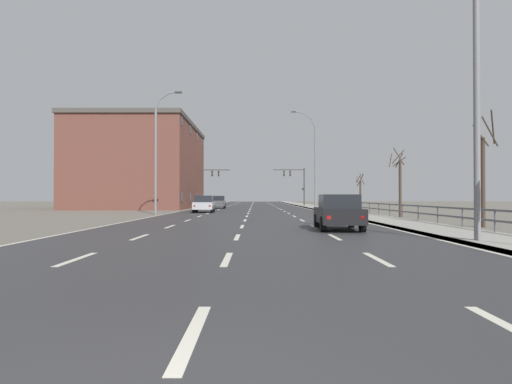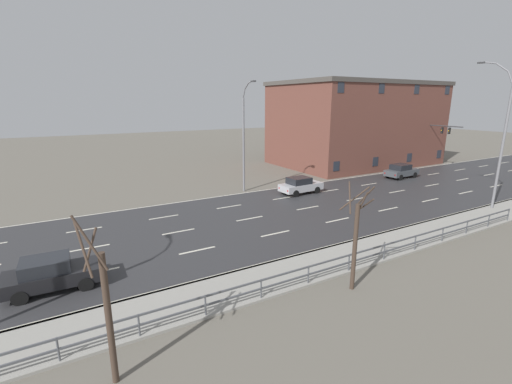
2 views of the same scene
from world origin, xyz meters
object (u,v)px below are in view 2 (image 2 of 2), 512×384
Objects in this scene: car_mid_centre at (300,185)px; car_near_left at (52,274)px; brick_building at (355,123)px; street_lamp_left_bank at (244,139)px; traffic_signal_left at (434,137)px; street_lamp_midground at (501,139)px; car_far_right at (401,171)px.

car_mid_centre is 22.09m from car_near_left.
street_lamp_left_bank is at bearing -72.11° from brick_building.
traffic_signal_left reaches higher than car_mid_centre.
car_mid_centre is (-11.52, -10.36, -4.77)m from street_lamp_midground.
traffic_signal_left reaches higher than car_far_right.
brick_building is at bearing 162.26° from car_far_right.
traffic_signal_left is 10.18m from car_far_right.
car_mid_centre and car_near_left have the same top height.
street_lamp_midground is 12.97m from car_far_right.
car_near_left is 1.00× the size of car_far_right.
car_mid_centre is at bearing -93.08° from car_far_right.
street_lamp_midground is at bearing 39.85° from car_mid_centre.
traffic_signal_left is 23.79m from car_mid_centre.
street_lamp_midground reaches higher than car_mid_centre.
street_lamp_left_bank reaches higher than car_mid_centre.
car_mid_centre is 20.17m from brick_building.
street_lamp_midground is 2.03× the size of traffic_signal_left.
street_lamp_midground reaches higher than car_near_left.
street_lamp_left_bank is at bearing -91.58° from traffic_signal_left.
street_lamp_midground is 2.76× the size of car_mid_centre.
car_far_right is at bearing 105.90° from car_near_left.
brick_building is at bearing 118.75° from car_near_left.
car_mid_centre and car_far_right have the same top height.
car_near_left is (11.77, -16.27, -4.21)m from street_lamp_left_bank.
car_mid_centre is at bearing 114.68° from car_near_left.
street_lamp_midground is 2.74× the size of car_far_right.
street_lamp_midground is 16.21m from car_mid_centre.
brick_building reaches higher than car_far_right.
traffic_signal_left reaches higher than car_near_left.
traffic_signal_left is 45.33m from car_near_left.
brick_building is (-10.12, 16.81, 4.68)m from car_mid_centre.
street_lamp_midground is 22.58m from brick_building.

